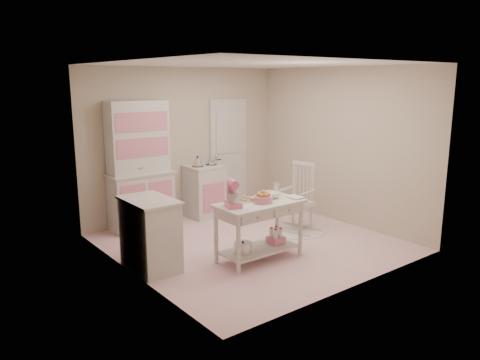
# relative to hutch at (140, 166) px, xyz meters

# --- Properties ---
(room_shell) EXTENTS (3.84, 3.84, 2.62)m
(room_shell) POSITION_rel_hutch_xyz_m (0.97, -1.66, 0.61)
(room_shell) COLOR pink
(room_shell) RESTS_ON ground
(door) EXTENTS (0.82, 0.05, 2.04)m
(door) POSITION_rel_hutch_xyz_m (1.92, 0.21, -0.02)
(door) COLOR silver
(door) RESTS_ON ground
(hutch) EXTENTS (1.06, 0.50, 2.08)m
(hutch) POSITION_rel_hutch_xyz_m (0.00, 0.00, 0.00)
(hutch) COLOR silver
(hutch) RESTS_ON ground
(stove) EXTENTS (0.62, 0.57, 0.92)m
(stove) POSITION_rel_hutch_xyz_m (1.20, -0.05, -0.58)
(stove) COLOR silver
(stove) RESTS_ON ground
(base_cabinet) EXTENTS (0.54, 0.84, 0.92)m
(base_cabinet) POSITION_rel_hutch_xyz_m (-0.66, -1.60, -0.58)
(base_cabinet) COLOR silver
(base_cabinet) RESTS_ON ground
(lace_rug) EXTENTS (0.92, 0.92, 0.01)m
(lace_rug) POSITION_rel_hutch_xyz_m (1.90, -1.64, -1.03)
(lace_rug) COLOR white
(lace_rug) RESTS_ON ground
(rocking_chair) EXTENTS (0.64, 0.82, 1.10)m
(rocking_chair) POSITION_rel_hutch_xyz_m (1.90, -1.64, -0.49)
(rocking_chair) COLOR silver
(rocking_chair) RESTS_ON ground
(work_table) EXTENTS (1.20, 0.60, 0.80)m
(work_table) POSITION_rel_hutch_xyz_m (0.63, -2.22, -0.64)
(work_table) COLOR silver
(work_table) RESTS_ON ground
(stand_mixer) EXTENTS (0.29, 0.33, 0.34)m
(stand_mixer) POSITION_rel_hutch_xyz_m (0.21, -2.20, -0.07)
(stand_mixer) COLOR pink
(stand_mixer) RESTS_ON work_table
(cookie_tray) EXTENTS (0.34, 0.24, 0.02)m
(cookie_tray) POSITION_rel_hutch_xyz_m (0.48, -2.04, -0.23)
(cookie_tray) COLOR silver
(cookie_tray) RESTS_ON work_table
(bread_basket) EXTENTS (0.25, 0.25, 0.09)m
(bread_basket) POSITION_rel_hutch_xyz_m (0.65, -2.27, -0.19)
(bread_basket) COLOR #D07791
(bread_basket) RESTS_ON work_table
(mixing_bowl) EXTENTS (0.26, 0.26, 0.08)m
(mixing_bowl) POSITION_rel_hutch_xyz_m (0.89, -2.14, -0.20)
(mixing_bowl) COLOR white
(mixing_bowl) RESTS_ON work_table
(metal_pitcher) EXTENTS (0.10, 0.10, 0.17)m
(metal_pitcher) POSITION_rel_hutch_xyz_m (1.07, -2.06, -0.16)
(metal_pitcher) COLOR silver
(metal_pitcher) RESTS_ON work_table
(recipe_book) EXTENTS (0.17, 0.22, 0.02)m
(recipe_book) POSITION_rel_hutch_xyz_m (1.08, -2.34, -0.23)
(recipe_book) COLOR white
(recipe_book) RESTS_ON work_table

